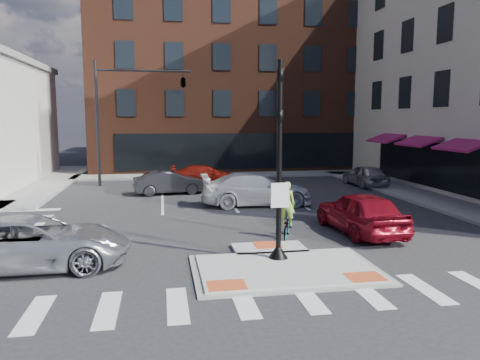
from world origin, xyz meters
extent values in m
plane|color=#28282B|center=(0.00, 0.00, 0.00)|extent=(120.00, 120.00, 0.00)
cube|color=gray|center=(0.00, -0.50, 0.03)|extent=(5.40, 3.60, 0.06)
cube|color=#A8A8A3|center=(0.00, -0.50, 0.06)|extent=(5.00, 3.20, 0.12)
cube|color=#A8A8A3|center=(0.00, 1.60, 0.06)|extent=(2.40, 1.40, 0.12)
cube|color=#CD4C24|center=(-1.90, -1.70, 0.12)|extent=(1.00, 0.80, 0.01)
cube|color=#CD4C24|center=(1.90, -1.70, 0.12)|extent=(1.00, 0.80, 0.01)
cube|color=#CD4C24|center=(0.00, 1.90, 0.12)|extent=(0.90, 0.90, 0.01)
cube|color=gray|center=(-11.00, 20.00, 0.07)|extent=(3.00, 20.00, 0.15)
cube|color=gray|center=(10.80, 10.00, 0.07)|extent=(3.00, 24.00, 0.15)
cube|color=gray|center=(3.00, 22.00, 0.07)|extent=(26.00, 3.00, 0.15)
cube|color=#54291A|center=(3.00, 32.00, 7.50)|extent=(24.00, 18.00, 15.00)
cube|color=#BEB3A1|center=(3.00, 32.00, 15.20)|extent=(24.40, 18.40, 0.60)
cube|color=black|center=(3.00, 23.00, 1.80)|extent=(20.00, 0.12, 2.80)
cube|color=black|center=(12.00, 10.00, 1.70)|extent=(0.12, 16.00, 2.60)
cube|color=#A5165A|center=(11.30, 10.00, 3.05)|extent=(1.46, 3.00, 0.58)
cube|color=#A5165A|center=(11.30, 16.00, 3.05)|extent=(1.46, 3.00, 0.58)
cube|color=slate|center=(-4.00, 52.00, 5.00)|extent=(10.00, 12.00, 10.00)
cube|color=brown|center=(9.00, 54.00, 6.00)|extent=(12.00, 12.00, 12.00)
cone|color=black|center=(0.00, 0.40, 0.34)|extent=(0.60, 0.60, 0.45)
cylinder|color=black|center=(0.00, 0.40, 3.20)|extent=(0.16, 0.16, 5.80)
cube|color=white|center=(0.00, 0.28, 2.10)|extent=(0.55, 0.04, 0.75)
imported|color=black|center=(0.00, 0.40, 5.30)|extent=(0.18, 0.22, 1.10)
imported|color=black|center=(0.00, 0.40, 4.10)|extent=(0.18, 0.22, 1.10)
cylinder|color=black|center=(-7.50, 18.00, 4.00)|extent=(0.20, 0.20, 8.00)
cylinder|color=black|center=(-4.50, 18.00, 7.40)|extent=(6.00, 0.14, 0.14)
imported|color=black|center=(-2.00, 18.00, 6.80)|extent=(0.48, 2.24, 0.90)
imported|color=#B5B8BD|center=(-7.27, 0.98, 0.77)|extent=(5.64, 2.76, 1.54)
imported|color=maroon|center=(3.99, 3.38, 0.81)|extent=(2.28, 4.91, 1.63)
imported|color=silver|center=(1.21, 9.67, 0.81)|extent=(5.64, 2.40, 1.62)
imported|color=#25262A|center=(-3.06, 13.97, 0.68)|extent=(4.28, 2.00, 1.36)
imported|color=#B3B5BA|center=(9.50, 15.06, 0.70)|extent=(1.79, 4.16, 1.40)
imported|color=maroon|center=(-0.67, 17.02, 0.66)|extent=(4.58, 1.88, 1.33)
imported|color=#3F3F44|center=(1.00, 3.16, 0.43)|extent=(1.09, 1.75, 0.87)
imported|color=#8BBD43|center=(1.00, 3.16, 1.28)|extent=(0.70, 0.58, 1.66)
camera|label=1|loc=(-3.49, -13.21, 4.42)|focal=35.00mm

